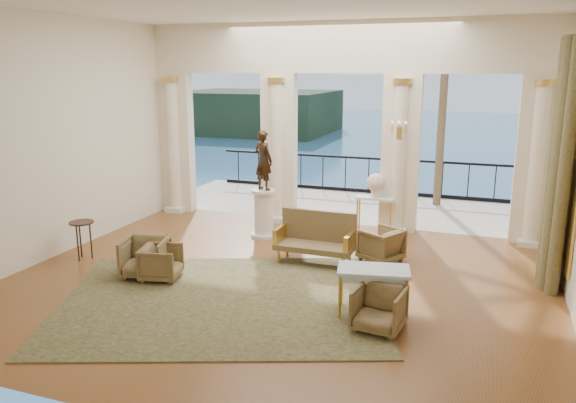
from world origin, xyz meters
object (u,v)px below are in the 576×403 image
at_px(armchair_b, 379,307).
at_px(side_table, 82,227).
at_px(armchair_a, 145,255).
at_px(pedestal, 264,214).
at_px(game_table, 374,273).
at_px(statue, 263,160).
at_px(armchair_d, 161,261).
at_px(armchair_c, 381,243).
at_px(console_table, 375,203).
at_px(settee, 316,238).

bearing_deg(armchair_b, side_table, 176.96).
height_order(armchair_a, pedestal, pedestal).
height_order(pedestal, side_table, pedestal).
xyz_separation_m(armchair_a, game_table, (4.00, -0.19, 0.26)).
bearing_deg(pedestal, statue, 0.00).
bearing_deg(statue, armchair_d, 99.11).
xyz_separation_m(armchair_c, armchair_d, (-3.34, -2.19, -0.02)).
bearing_deg(side_table, armchair_d, -12.02).
xyz_separation_m(armchair_c, console_table, (-0.49, 1.86, 0.30)).
distance_m(pedestal, console_table, 2.44).
bearing_deg(pedestal, side_table, -137.12).
bearing_deg(armchair_b, settee, 131.74).
bearing_deg(armchair_d, side_table, 64.06).
distance_m(armchair_b, settee, 2.87).
xyz_separation_m(armchair_d, game_table, (3.67, -0.15, 0.31)).
height_order(armchair_c, game_table, game_table).
bearing_deg(armchair_a, pedestal, 55.38).
bearing_deg(pedestal, game_table, -45.81).
distance_m(armchair_c, side_table, 5.59).
bearing_deg(armchair_a, game_table, -17.19).
xyz_separation_m(game_table, statue, (-2.96, 3.04, 1.02)).
bearing_deg(game_table, armchair_b, -80.26).
bearing_deg(pedestal, settee, -37.47).
xyz_separation_m(game_table, pedestal, (-2.96, 3.04, -0.14)).
xyz_separation_m(armchair_a, side_table, (-1.62, 0.37, 0.25)).
height_order(armchair_b, side_table, side_table).
xyz_separation_m(pedestal, console_table, (2.15, 1.16, 0.15)).
relative_size(armchair_a, armchair_c, 1.09).
bearing_deg(side_table, armchair_b, -10.18).
distance_m(armchair_c, pedestal, 2.73).
distance_m(game_table, pedestal, 4.24).
bearing_deg(statue, armchair_b, 154.63).
xyz_separation_m(armchair_a, statue, (1.05, 2.85, 1.27)).
bearing_deg(settee, side_table, -161.79).
bearing_deg(statue, console_table, -128.77).
relative_size(armchair_c, settee, 0.48).
height_order(armchair_a, armchair_c, armchair_a).
distance_m(game_table, console_table, 4.27).
relative_size(armchair_a, statue, 0.61).
distance_m(armchair_c, armchair_d, 3.99).
height_order(armchair_a, settee, settee).
height_order(statue, console_table, statue).
relative_size(armchair_a, armchair_b, 1.13).
xyz_separation_m(armchair_b, console_table, (-0.99, 4.67, 0.31)).
relative_size(armchair_a, side_table, 1.04).
relative_size(armchair_b, armchair_d, 1.03).
distance_m(armchair_c, game_table, 2.38).
xyz_separation_m(pedestal, statue, (0.00, 0.00, 1.16)).
relative_size(pedestal, console_table, 1.23).
xyz_separation_m(armchair_a, settee, (2.55, 1.69, 0.09)).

